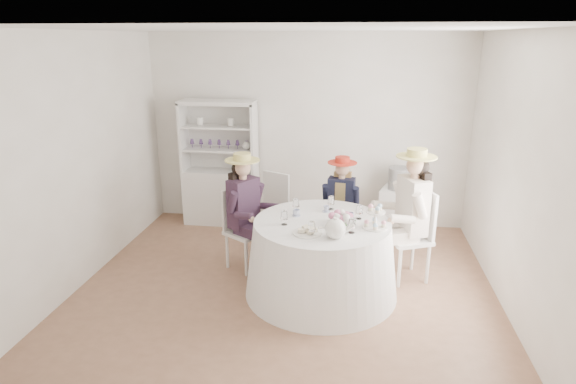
# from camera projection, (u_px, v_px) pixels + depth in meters

# --- Properties ---
(ground) EXTENTS (4.50, 4.50, 0.00)m
(ground) POSITION_uv_depth(u_px,v_px,m) (287.00, 284.00, 5.36)
(ground) COLOR brown
(ground) RESTS_ON ground
(ceiling) EXTENTS (4.50, 4.50, 0.00)m
(ceiling) POSITION_uv_depth(u_px,v_px,m) (287.00, 29.00, 4.53)
(ceiling) COLOR white
(ceiling) RESTS_ON wall_back
(wall_back) EXTENTS (4.50, 0.00, 4.50)m
(wall_back) POSITION_uv_depth(u_px,v_px,m) (307.00, 131.00, 6.83)
(wall_back) COLOR silver
(wall_back) RESTS_ON ground
(wall_front) EXTENTS (4.50, 0.00, 4.50)m
(wall_front) POSITION_uv_depth(u_px,v_px,m) (242.00, 247.00, 3.06)
(wall_front) COLOR silver
(wall_front) RESTS_ON ground
(wall_left) EXTENTS (0.00, 4.50, 4.50)m
(wall_left) POSITION_uv_depth(u_px,v_px,m) (83.00, 160.00, 5.25)
(wall_left) COLOR silver
(wall_left) RESTS_ON ground
(wall_right) EXTENTS (0.00, 4.50, 4.50)m
(wall_right) POSITION_uv_depth(u_px,v_px,m) (517.00, 176.00, 4.64)
(wall_right) COLOR silver
(wall_right) RESTS_ON ground
(tea_table) EXTENTS (1.62, 1.62, 0.81)m
(tea_table) POSITION_uv_depth(u_px,v_px,m) (321.00, 258.00, 5.08)
(tea_table) COLOR white
(tea_table) RESTS_ON ground
(hutch) EXTENTS (1.19, 0.73, 1.79)m
(hutch) POSITION_uv_depth(u_px,v_px,m) (221.00, 181.00, 6.99)
(hutch) COLOR silver
(hutch) RESTS_ON ground
(side_table) EXTENTS (0.53, 0.53, 0.66)m
(side_table) POSITION_uv_depth(u_px,v_px,m) (397.00, 212.00, 6.63)
(side_table) COLOR silver
(side_table) RESTS_ON ground
(hatbox) EXTENTS (0.34, 0.34, 0.30)m
(hatbox) POSITION_uv_depth(u_px,v_px,m) (399.00, 178.00, 6.48)
(hatbox) COLOR black
(hatbox) RESTS_ON side_table
(guest_left) EXTENTS (0.60, 0.56, 1.39)m
(guest_left) POSITION_uv_depth(u_px,v_px,m) (245.00, 205.00, 5.53)
(guest_left) COLOR silver
(guest_left) RESTS_ON ground
(guest_mid) EXTENTS (0.47, 0.48, 1.25)m
(guest_mid) POSITION_uv_depth(u_px,v_px,m) (341.00, 200.00, 5.93)
(guest_mid) COLOR silver
(guest_mid) RESTS_ON ground
(guest_right) EXTENTS (0.63, 0.57, 1.51)m
(guest_right) POSITION_uv_depth(u_px,v_px,m) (410.00, 208.00, 5.24)
(guest_right) COLOR silver
(guest_right) RESTS_ON ground
(spare_chair) EXTENTS (0.55, 0.55, 1.00)m
(spare_chair) POSITION_uv_depth(u_px,v_px,m) (281.00, 205.00, 6.27)
(spare_chair) COLOR silver
(spare_chair) RESTS_ON ground
(teacup_a) EXTENTS (0.09, 0.09, 0.06)m
(teacup_a) POSITION_uv_depth(u_px,v_px,m) (296.00, 213.00, 5.10)
(teacup_a) COLOR white
(teacup_a) RESTS_ON tea_table
(teacup_b) EXTENTS (0.08, 0.08, 0.06)m
(teacup_b) POSITION_uv_depth(u_px,v_px,m) (326.00, 209.00, 5.22)
(teacup_b) COLOR white
(teacup_b) RESTS_ON tea_table
(teacup_c) EXTENTS (0.09, 0.09, 0.06)m
(teacup_c) POSITION_uv_depth(u_px,v_px,m) (350.00, 216.00, 5.01)
(teacup_c) COLOR white
(teacup_c) RESTS_ON tea_table
(flower_bowl) EXTENTS (0.26, 0.26, 0.05)m
(flower_bowl) POSITION_uv_depth(u_px,v_px,m) (341.00, 221.00, 4.91)
(flower_bowl) COLOR white
(flower_bowl) RESTS_ON tea_table
(flower_arrangement) EXTENTS (0.20, 0.20, 0.07)m
(flower_arrangement) POSITION_uv_depth(u_px,v_px,m) (342.00, 216.00, 4.83)
(flower_arrangement) COLOR #CB658D
(flower_arrangement) RESTS_ON tea_table
(table_teapot) EXTENTS (0.28, 0.20, 0.21)m
(table_teapot) POSITION_uv_depth(u_px,v_px,m) (336.00, 229.00, 4.53)
(table_teapot) COLOR white
(table_teapot) RESTS_ON tea_table
(sandwich_plate) EXTENTS (0.29, 0.29, 0.06)m
(sandwich_plate) POSITION_uv_depth(u_px,v_px,m) (308.00, 232.00, 4.65)
(sandwich_plate) COLOR white
(sandwich_plate) RESTS_ON tea_table
(cupcake_stand) EXTENTS (0.25, 0.25, 0.23)m
(cupcake_stand) POSITION_uv_depth(u_px,v_px,m) (375.00, 220.00, 4.77)
(cupcake_stand) COLOR white
(cupcake_stand) RESTS_ON tea_table
(stemware_set) EXTENTS (0.83, 0.86, 0.15)m
(stemware_set) POSITION_uv_depth(u_px,v_px,m) (322.00, 215.00, 4.93)
(stemware_set) COLOR white
(stemware_set) RESTS_ON tea_table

